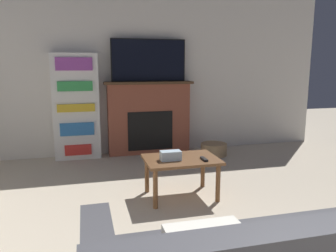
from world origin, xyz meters
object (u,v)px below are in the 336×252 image
(bookshelf, at_px, (76,107))
(tv, at_px, (149,60))
(coffee_table, at_px, (181,164))
(storage_basket, at_px, (214,149))
(fireplace, at_px, (149,118))

(bookshelf, bearing_deg, tv, 0.15)
(bookshelf, bearing_deg, coffee_table, -59.72)
(storage_basket, bearing_deg, fireplace, 157.64)
(fireplace, relative_size, coffee_table, 1.80)
(fireplace, xyz_separation_m, bookshelf, (-1.15, -0.02, 0.22))
(coffee_table, relative_size, bookshelf, 0.49)
(coffee_table, xyz_separation_m, bookshelf, (-1.12, 1.93, 0.44))
(fireplace, height_order, storage_basket, fireplace)
(storage_basket, bearing_deg, tv, 158.63)
(fireplace, bearing_deg, tv, -90.00)
(fireplace, relative_size, bookshelf, 0.88)
(coffee_table, distance_m, bookshelf, 2.27)
(storage_basket, bearing_deg, coffee_table, -123.60)
(fireplace, xyz_separation_m, tv, (0.00, -0.02, 0.93))
(tv, xyz_separation_m, storage_basket, (0.99, -0.39, -1.43))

